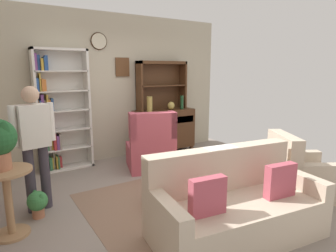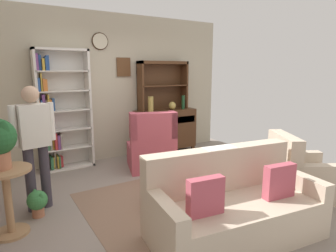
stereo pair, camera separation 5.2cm
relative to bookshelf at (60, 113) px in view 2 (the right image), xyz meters
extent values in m
cube|color=gray|center=(1.04, -1.94, -1.02)|extent=(5.40, 4.60, 0.02)
cube|color=#BCB299|center=(1.04, 0.19, 0.39)|extent=(5.00, 0.06, 2.80)
cylinder|color=beige|center=(0.83, 0.14, 1.25)|extent=(0.28, 0.03, 0.28)
torus|color=#382314|center=(0.83, 0.14, 1.25)|extent=(0.31, 0.02, 0.31)
cube|color=brown|center=(1.28, 0.14, 0.79)|extent=(0.28, 0.03, 0.36)
cube|color=#846651|center=(1.24, -2.24, -1.01)|extent=(2.83, 2.08, 0.01)
cube|color=silver|center=(-0.35, -0.01, 0.04)|extent=(0.04, 0.30, 2.10)
cube|color=silver|center=(0.51, -0.01, 0.04)|extent=(0.04, 0.30, 2.10)
cube|color=silver|center=(0.08, -0.01, 1.07)|extent=(0.90, 0.30, 0.04)
cube|color=silver|center=(0.08, -0.01, -0.99)|extent=(0.90, 0.30, 0.04)
cube|color=silver|center=(0.08, 0.13, 0.04)|extent=(0.90, 0.01, 2.10)
cube|color=silver|center=(0.08, -0.01, -0.63)|extent=(0.86, 0.30, 0.02)
cube|color=#723F7F|center=(-0.31, -0.03, -0.86)|extent=(0.04, 0.21, 0.20)
cube|color=#3F3833|center=(-0.27, -0.03, -0.82)|extent=(0.02, 0.15, 0.28)
cube|color=#3F3833|center=(-0.24, -0.03, -0.86)|extent=(0.02, 0.12, 0.20)
cube|color=#337247|center=(-0.21, -0.03, -0.85)|extent=(0.04, 0.24, 0.21)
cube|color=gold|center=(-0.17, -0.03, -0.86)|extent=(0.02, 0.14, 0.20)
cube|color=gray|center=(-0.14, -0.03, -0.81)|extent=(0.02, 0.11, 0.29)
cube|color=gold|center=(-0.11, -0.03, -0.85)|extent=(0.03, 0.20, 0.21)
cube|color=#337247|center=(-0.08, -0.03, -0.85)|extent=(0.02, 0.24, 0.21)
cube|color=#B22D33|center=(-0.04, -0.03, -0.86)|extent=(0.04, 0.11, 0.19)
cube|color=silver|center=(0.08, -0.01, -0.30)|extent=(0.86, 0.30, 0.02)
cube|color=#3F3833|center=(-0.31, -0.03, -0.52)|extent=(0.04, 0.16, 0.20)
cube|color=gray|center=(-0.27, -0.03, -0.49)|extent=(0.03, 0.13, 0.27)
cube|color=#337247|center=(-0.23, -0.03, -0.52)|extent=(0.04, 0.14, 0.20)
cube|color=gray|center=(-0.19, -0.03, -0.52)|extent=(0.03, 0.16, 0.21)
cube|color=gold|center=(-0.15, -0.03, -0.49)|extent=(0.03, 0.10, 0.26)
cube|color=#B22D33|center=(-0.12, -0.03, -0.48)|extent=(0.04, 0.23, 0.29)
cube|color=#723F7F|center=(-0.07, -0.03, -0.50)|extent=(0.04, 0.23, 0.24)
cube|color=gray|center=(-0.03, -0.03, -0.49)|extent=(0.03, 0.23, 0.27)
cube|color=silver|center=(0.08, -0.01, 0.04)|extent=(0.86, 0.30, 0.02)
cube|color=gold|center=(-0.31, -0.03, -0.15)|extent=(0.04, 0.12, 0.27)
cube|color=#337247|center=(-0.28, -0.03, -0.16)|extent=(0.03, 0.18, 0.25)
cube|color=#723F7F|center=(-0.24, -0.03, -0.19)|extent=(0.04, 0.20, 0.19)
cube|color=#723F7F|center=(-0.19, -0.03, -0.17)|extent=(0.04, 0.23, 0.23)
cube|color=silver|center=(0.08, -0.01, 0.38)|extent=(0.86, 0.30, 0.02)
cube|color=#CC7233|center=(-0.32, -0.03, 0.15)|extent=(0.02, 0.13, 0.19)
cube|color=#284C8C|center=(-0.29, -0.03, 0.15)|extent=(0.02, 0.23, 0.19)
cube|color=#723F7F|center=(-0.26, -0.03, 0.19)|extent=(0.04, 0.18, 0.28)
cube|color=gray|center=(-0.22, -0.03, 0.15)|extent=(0.03, 0.13, 0.19)
cube|color=gold|center=(-0.19, -0.03, 0.19)|extent=(0.02, 0.24, 0.28)
cube|color=#CC7233|center=(-0.15, -0.03, 0.15)|extent=(0.04, 0.12, 0.19)
cube|color=#284C8C|center=(-0.10, -0.03, 0.16)|extent=(0.04, 0.12, 0.21)
cube|color=silver|center=(0.08, -0.01, 0.71)|extent=(0.86, 0.30, 0.02)
cube|color=#284C8C|center=(-0.31, -0.03, 0.50)|extent=(0.04, 0.20, 0.22)
cube|color=gold|center=(-0.27, -0.03, 0.54)|extent=(0.02, 0.18, 0.30)
cube|color=#CC7233|center=(-0.23, -0.03, 0.49)|extent=(0.03, 0.18, 0.21)
cube|color=#CC7233|center=(-0.20, -0.03, 0.48)|extent=(0.04, 0.13, 0.19)
cube|color=#723F7F|center=(-0.31, -0.03, 0.86)|extent=(0.04, 0.19, 0.27)
cube|color=#284C8C|center=(-0.26, -0.03, 0.85)|extent=(0.04, 0.13, 0.25)
cube|color=gold|center=(-0.22, -0.03, 0.82)|extent=(0.04, 0.23, 0.19)
cube|color=#284C8C|center=(-0.18, -0.03, 0.83)|extent=(0.02, 0.23, 0.22)
cube|color=#284C8C|center=(-0.14, -0.03, 0.85)|extent=(0.04, 0.14, 0.24)
cube|color=#4C2D19|center=(2.10, -0.08, -0.50)|extent=(1.30, 0.45, 0.82)
cube|color=#4C2D19|center=(1.50, -0.26, -0.96)|extent=(0.06, 0.06, 0.10)
cube|color=#4C2D19|center=(2.70, -0.26, -0.96)|extent=(0.06, 0.06, 0.10)
cube|color=#4C2D19|center=(1.50, 0.09, -0.96)|extent=(0.06, 0.06, 0.10)
cube|color=#4C2D19|center=(2.70, 0.09, -0.96)|extent=(0.06, 0.06, 0.10)
cube|color=#3D2414|center=(2.10, -0.30, -0.29)|extent=(1.20, 0.01, 0.14)
cube|color=#4C2D19|center=(1.57, 0.00, 0.41)|extent=(0.04, 0.26, 1.00)
cube|color=#4C2D19|center=(2.63, 0.00, 0.41)|extent=(0.04, 0.26, 1.00)
cube|color=#4C2D19|center=(2.10, 0.00, 0.88)|extent=(1.10, 0.26, 0.06)
cube|color=#4C2D19|center=(2.10, 0.00, 0.41)|extent=(1.06, 0.26, 0.02)
cube|color=#4C2D19|center=(2.10, 0.12, 0.41)|extent=(1.10, 0.01, 1.00)
cylinder|color=tan|center=(1.71, -0.16, 0.06)|extent=(0.11, 0.11, 0.30)
ellipsoid|color=tan|center=(2.23, -0.15, 0.00)|extent=(0.15, 0.15, 0.17)
cylinder|color=#194223|center=(2.49, -0.17, 0.06)|extent=(0.07, 0.07, 0.29)
cube|color=beige|center=(1.07, -3.21, -0.80)|extent=(1.90, 1.08, 0.42)
cube|color=beige|center=(1.11, -2.89, -0.35)|extent=(1.81, 0.43, 0.48)
cube|color=beige|center=(0.24, -3.10, -0.71)|extent=(0.25, 0.86, 0.60)
cube|color=beige|center=(1.89, -3.32, -0.71)|extent=(0.25, 0.86, 0.60)
cube|color=#B74C5B|center=(0.60, -3.27, -0.41)|extent=(0.37, 0.15, 0.36)
cube|color=#B74C5B|center=(1.50, -3.39, -0.41)|extent=(0.37, 0.15, 0.36)
cube|color=white|center=(1.11, -2.89, -0.11)|extent=(0.38, 0.23, 0.00)
cube|color=beige|center=(2.63, -2.95, -0.81)|extent=(1.05, 1.04, 0.40)
cube|color=beige|center=(2.36, -2.80, -0.37)|extent=(0.53, 0.74, 0.48)
cube|color=beige|center=(2.47, -3.22, -0.73)|extent=(0.75, 0.51, 0.55)
cube|color=beige|center=(2.78, -2.69, -0.73)|extent=(0.75, 0.51, 0.55)
cube|color=#B74C5B|center=(1.36, -0.79, -0.80)|extent=(0.99, 1.00, 0.42)
cube|color=#B74C5B|center=(1.27, -1.07, -0.27)|extent=(0.80, 0.43, 0.63)
cube|color=#B74C5B|center=(1.61, -1.14, -0.18)|extent=(0.18, 0.30, 0.44)
cube|color=#B74C5B|center=(0.96, -0.93, -0.18)|extent=(0.18, 0.30, 0.44)
cylinder|color=#A87F56|center=(-0.94, -1.89, -0.29)|extent=(0.52, 0.52, 0.03)
cylinder|color=#A87F56|center=(-0.94, -1.89, -0.66)|extent=(0.08, 0.08, 0.71)
cylinder|color=#A87F56|center=(-0.94, -1.89, -0.99)|extent=(0.36, 0.36, 0.03)
ellipsoid|color=#235B2D|center=(-0.91, -1.98, 0.11)|extent=(0.11, 0.07, 0.27)
cylinder|color=#AD6B4C|center=(-0.64, -1.64, -0.95)|extent=(0.14, 0.14, 0.11)
sphere|color=#387F42|center=(-0.64, -1.64, -0.80)|extent=(0.24, 0.24, 0.24)
ellipsoid|color=#387F42|center=(-0.65, -1.56, -0.77)|extent=(0.07, 0.04, 0.17)
ellipsoid|color=#387F42|center=(-0.60, -1.71, -0.77)|extent=(0.07, 0.04, 0.17)
cylinder|color=#38333D|center=(-0.67, -1.44, -0.60)|extent=(0.14, 0.14, 0.82)
cylinder|color=#38333D|center=(-0.50, -1.41, -0.60)|extent=(0.14, 0.14, 0.82)
cube|color=silver|center=(-0.59, -1.43, 0.07)|extent=(0.37, 0.26, 0.52)
sphere|color=tan|center=(-0.59, -1.43, 0.45)|extent=(0.24, 0.24, 0.20)
cylinder|color=silver|center=(-0.80, -1.47, 0.10)|extent=(0.09, 0.09, 0.48)
cylinder|color=silver|center=(-0.37, -1.38, 0.10)|extent=(0.09, 0.09, 0.48)
cube|color=#4C2D19|center=(1.08, -2.20, -0.60)|extent=(0.80, 0.50, 0.03)
cube|color=#4C2D19|center=(0.71, -2.42, -0.81)|extent=(0.05, 0.05, 0.39)
cube|color=#4C2D19|center=(1.45, -2.42, -0.81)|extent=(0.05, 0.05, 0.39)
cube|color=#4C2D19|center=(0.71, -1.98, -0.81)|extent=(0.05, 0.05, 0.39)
cube|color=#4C2D19|center=(1.45, -1.98, -0.81)|extent=(0.05, 0.05, 0.39)
cube|color=gold|center=(1.20, -2.24, -0.58)|extent=(0.18, 0.15, 0.03)
cube|color=#CC7233|center=(1.20, -2.24, -0.55)|extent=(0.17, 0.15, 0.03)
cube|color=#723F7F|center=(1.22, -2.24, -0.52)|extent=(0.22, 0.16, 0.03)
cube|color=#337247|center=(1.20, -2.24, -0.49)|extent=(0.16, 0.11, 0.03)
camera|label=1|loc=(-1.02, -5.15, 0.74)|focal=30.59mm
camera|label=2|loc=(-0.98, -5.18, 0.74)|focal=30.59mm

